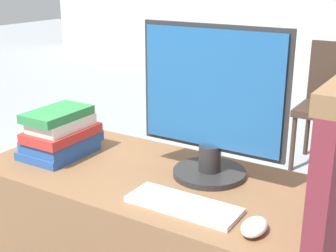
{
  "coord_description": "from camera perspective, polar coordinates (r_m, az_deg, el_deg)",
  "views": [
    {
      "loc": [
        0.82,
        -0.94,
        1.44
      ],
      "look_at": [
        0.09,
        0.25,
        0.98
      ],
      "focal_mm": 50.0,
      "sensor_mm": 36.0,
      "label": 1
    }
  ],
  "objects": [
    {
      "name": "mouse",
      "position": [
        1.29,
        10.47,
        -12.0
      ],
      "size": [
        0.06,
        0.1,
        0.04
      ],
      "color": "white",
      "rests_on": "desk"
    },
    {
      "name": "monitor",
      "position": [
        1.52,
        5.34,
        2.59
      ],
      "size": [
        0.51,
        0.25,
        0.51
      ],
      "color": "#282828",
      "rests_on": "desk"
    },
    {
      "name": "far_chair",
      "position": [
        3.73,
        19.4,
        3.18
      ],
      "size": [
        0.44,
        0.44,
        0.94
      ],
      "rotation": [
        0.0,
        0.0,
        0.58
      ],
      "color": "#38281E",
      "rests_on": "ground_plane"
    },
    {
      "name": "book_stack",
      "position": [
        1.79,
        -12.97,
        -0.99
      ],
      "size": [
        0.2,
        0.28,
        0.18
      ],
      "color": "#285199",
      "rests_on": "desk"
    },
    {
      "name": "keyboard",
      "position": [
        1.4,
        1.86,
        -9.6
      ],
      "size": [
        0.34,
        0.13,
        0.02
      ],
      "color": "silver",
      "rests_on": "desk"
    }
  ]
}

